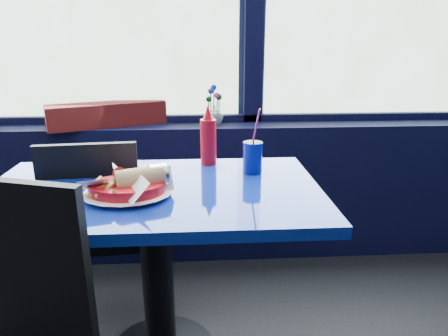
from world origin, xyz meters
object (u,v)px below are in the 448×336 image
(chair_near_back, at_px, (103,222))
(near_table, at_px, (155,234))
(food_basket, at_px, (129,187))
(flower_vase, at_px, (214,113))
(soda_cup, at_px, (253,157))
(planter_box, at_px, (107,114))
(ketchup_bottle, at_px, (208,138))

(chair_near_back, bearing_deg, near_table, 130.19)
(near_table, bearing_deg, food_basket, -132.46)
(flower_vase, relative_size, soda_cup, 0.84)
(chair_near_back, height_order, planter_box, planter_box)
(near_table, xyz_separation_m, ketchup_bottle, (0.21, 0.28, 0.29))
(chair_near_back, height_order, ketchup_bottle, ketchup_bottle)
(near_table, xyz_separation_m, food_basket, (-0.07, -0.08, 0.22))
(ketchup_bottle, xyz_separation_m, soda_cup, (0.17, -0.12, -0.05))
(flower_vase, bearing_deg, ketchup_bottle, -94.69)
(ketchup_bottle, distance_m, soda_cup, 0.22)
(near_table, height_order, flower_vase, flower_vase)
(food_basket, bearing_deg, chair_near_back, 124.86)
(near_table, height_order, planter_box, planter_box)
(ketchup_bottle, bearing_deg, planter_box, 132.80)
(flower_vase, relative_size, ketchup_bottle, 0.87)
(near_table, bearing_deg, soda_cup, 22.27)
(near_table, bearing_deg, chair_near_back, 135.35)
(soda_cup, bearing_deg, planter_box, 135.15)
(planter_box, xyz_separation_m, ketchup_bottle, (0.54, -0.58, -0.00))
(planter_box, bearing_deg, chair_near_back, -104.67)
(chair_near_back, bearing_deg, ketchup_bottle, 178.94)
(chair_near_back, xyz_separation_m, ketchup_bottle, (0.46, 0.03, 0.35))
(flower_vase, distance_m, ketchup_bottle, 0.58)
(chair_near_back, distance_m, food_basket, 0.46)
(near_table, xyz_separation_m, flower_vase, (0.26, 0.85, 0.30))
(chair_near_back, bearing_deg, food_basket, 114.09)
(near_table, relative_size, food_basket, 4.24)
(soda_cup, bearing_deg, near_table, -157.73)
(planter_box, bearing_deg, flower_vase, -23.16)
(flower_vase, bearing_deg, chair_near_back, -129.78)
(near_table, relative_size, chair_near_back, 1.36)
(near_table, distance_m, flower_vase, 0.94)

